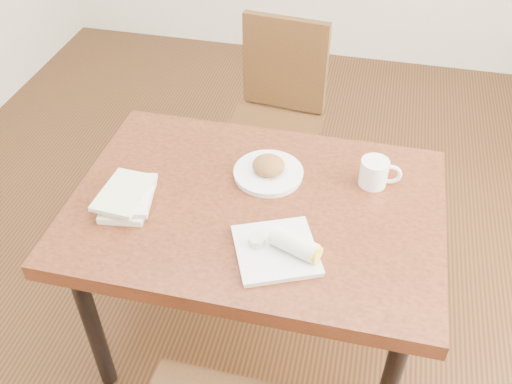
% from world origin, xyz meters
% --- Properties ---
extents(ground, '(4.00, 5.00, 0.01)m').
position_xyz_m(ground, '(0.00, 0.00, -0.01)').
color(ground, '#472814').
rests_on(ground, ground).
extents(table, '(1.23, 0.86, 0.75)m').
position_xyz_m(table, '(0.00, 0.00, 0.67)').
color(table, maroon).
rests_on(table, ground).
extents(chair_far, '(0.46, 0.46, 0.95)m').
position_xyz_m(chair_far, '(-0.10, 0.87, 0.55)').
color(chair_far, '#4C3115').
rests_on(chair_far, ground).
extents(plate_scone, '(0.25, 0.25, 0.08)m').
position_xyz_m(plate_scone, '(0.01, 0.15, 0.77)').
color(plate_scone, white).
rests_on(plate_scone, table).
extents(coffee_mug, '(0.14, 0.10, 0.10)m').
position_xyz_m(coffee_mug, '(0.37, 0.19, 0.80)').
color(coffee_mug, white).
rests_on(coffee_mug, table).
extents(plate_burrito, '(0.32, 0.32, 0.08)m').
position_xyz_m(plate_burrito, '(0.13, -0.20, 0.77)').
color(plate_burrito, white).
rests_on(plate_burrito, table).
extents(book_stack, '(0.19, 0.24, 0.06)m').
position_xyz_m(book_stack, '(-0.41, -0.09, 0.78)').
color(book_stack, white).
rests_on(book_stack, table).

